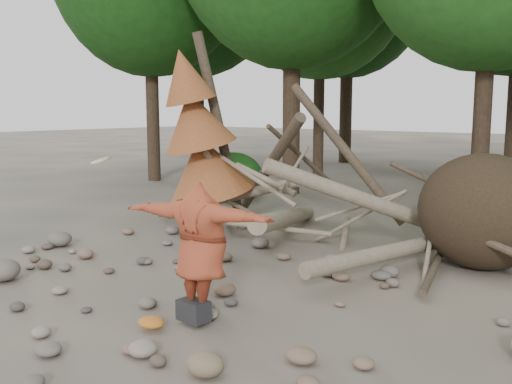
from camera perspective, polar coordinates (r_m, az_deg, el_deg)
The scene contains 12 objects.
ground at distance 8.23m, azimuth -6.17°, elevation -10.95°, with size 120.00×120.00×0.00m, color #514C44.
deadfall_pile at distance 10.49m, azimuth 18.63°, elevation -1.76°, with size 8.55×5.24×3.30m.
dead_conifer at distance 12.37m, azimuth -5.64°, elevation 5.52°, with size 2.06×2.16×4.35m.
bush_left at distance 16.91m, azimuth -2.36°, elevation 1.57°, with size 1.80×1.80×1.44m, color #184612.
bush_mid at distance 14.27m, azimuth 18.85°, elevation -0.79°, with size 1.40×1.40×1.12m, color #205919.
frisbee_thrower at distance 7.24m, azimuth -5.56°, elevation -5.79°, with size 2.72×1.00×2.01m.
backpack at distance 7.40m, azimuth -6.27°, elevation -12.12°, with size 0.39×0.26×0.26m, color black.
cloth_green at distance 7.93m, azimuth -6.22°, elevation -11.17°, with size 0.37×0.31×0.14m, color #336E2C.
cloth_orange at distance 7.30m, azimuth -10.44°, elevation -13.06°, with size 0.35×0.29×0.13m, color #B9691F.
boulder_front_left at distance 9.96m, azimuth -24.05°, elevation -7.12°, with size 0.60×0.54×0.36m, color #6E645B.
boulder_front_right at distance 6.10m, azimuth -5.11°, elevation -16.79°, with size 0.41×0.37×0.24m, color #7B674D.
boulder_mid_left at distance 11.99m, azimuth -19.04°, elevation -4.46°, with size 0.50×0.45×0.30m, color #675F57.
Camera 1 is at (5.48, -5.50, 2.71)m, focal length 40.00 mm.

